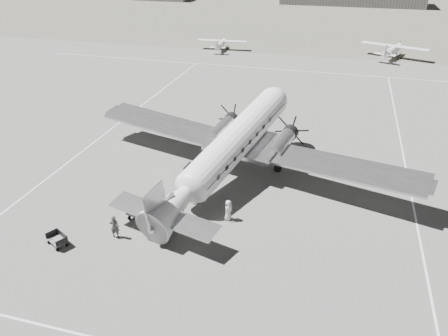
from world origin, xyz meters
TOP-DOWN VIEW (x-y plane):
  - ground at (0.00, 0.00)m, footprint 260.00×260.00m
  - taxi_line_right at (12.00, 0.00)m, footprint 0.15×80.00m
  - taxi_line_left at (-18.00, 10.00)m, footprint 0.15×60.00m
  - taxi_line_horizon at (0.00, 40.00)m, footprint 90.00×0.15m
  - grass_infield at (0.00, 95.00)m, footprint 260.00×90.00m
  - dc3_airliner at (-2.71, 3.96)m, footprint 35.52×28.88m
  - light_plane_left at (-16.61, 50.33)m, footprint 9.62×8.01m
  - light_plane_right at (13.16, 52.23)m, footprint 13.92×12.65m
  - baggage_cart_near at (-7.65, -3.44)m, footprint 1.93×1.50m
  - baggage_cart_far at (-11.66, -7.75)m, footprint 1.80×1.61m
  - ground_crew at (-8.32, -5.88)m, footprint 0.71×0.54m
  - ramp_agent at (-7.18, -1.72)m, footprint 0.71×0.88m
  - passenger at (-1.35, -1.75)m, footprint 0.70×0.90m

SIDE VIEW (x-z plane):
  - ground at x=0.00m, z-range 0.00..0.00m
  - grass_infield at x=0.00m, z-range 0.00..0.01m
  - taxi_line_right at x=12.00m, z-range 0.00..0.01m
  - taxi_line_left at x=-18.00m, z-range 0.00..0.01m
  - taxi_line_horizon at x=0.00m, z-range 0.00..0.01m
  - baggage_cart_far at x=-11.66m, z-range 0.00..0.84m
  - baggage_cart_near at x=-7.65m, z-range 0.00..0.99m
  - passenger at x=-1.35m, z-range 0.00..1.62m
  - ramp_agent at x=-7.18m, z-range 0.00..1.72m
  - ground_crew at x=-8.32m, z-range 0.00..1.74m
  - light_plane_left at x=-16.61m, z-range 0.00..1.90m
  - light_plane_right at x=13.16m, z-range 0.00..2.37m
  - dc3_airliner at x=-2.71m, z-range 0.00..5.89m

